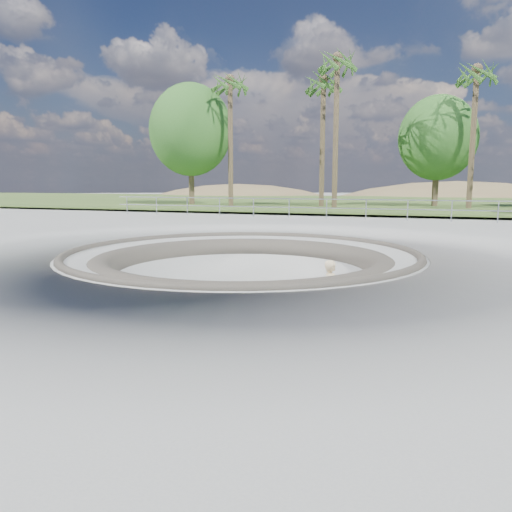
% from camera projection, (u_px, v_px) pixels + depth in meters
% --- Properties ---
extents(ground, '(180.00, 180.00, 0.00)m').
position_uv_depth(ground, '(242.00, 252.00, 14.53)').
color(ground, '#A7A7A1').
rests_on(ground, ground).
extents(skate_bowl, '(14.00, 14.00, 4.10)m').
position_uv_depth(skate_bowl, '(242.00, 313.00, 14.80)').
color(skate_bowl, '#A7A7A1').
rests_on(skate_bowl, ground).
extents(grass_strip, '(180.00, 36.00, 0.12)m').
position_uv_depth(grass_strip, '(375.00, 202.00, 46.17)').
color(grass_strip, '#3D5C25').
rests_on(grass_strip, ground).
extents(distant_hills, '(103.20, 45.00, 28.60)m').
position_uv_depth(distant_hills, '(421.00, 250.00, 67.56)').
color(distant_hills, brown).
rests_on(distant_hills, ground).
extents(safety_railing, '(25.00, 0.06, 1.03)m').
position_uv_depth(safety_railing, '(327.00, 209.00, 25.61)').
color(safety_railing, '#999CA1').
rests_on(safety_railing, ground).
extents(skateboard, '(0.74, 0.24, 0.08)m').
position_uv_depth(skateboard, '(330.00, 325.00, 13.61)').
color(skateboard, brown).
rests_on(skateboard, ground).
extents(skater, '(0.65, 0.76, 1.78)m').
position_uv_depth(skater, '(331.00, 293.00, 13.48)').
color(skater, beige).
rests_on(skater, skateboard).
extents(palm_a, '(2.60, 2.60, 10.08)m').
position_uv_depth(palm_a, '(230.00, 87.00, 36.27)').
color(palm_a, brown).
rests_on(palm_a, ground).
extents(palm_b, '(2.60, 2.60, 9.96)m').
position_uv_depth(palm_b, '(323.00, 87.00, 35.59)').
color(palm_b, brown).
rests_on(palm_b, ground).
extents(palm_c, '(2.60, 2.60, 10.99)m').
position_uv_depth(palm_c, '(337.00, 67.00, 33.61)').
color(palm_c, brown).
rests_on(palm_c, ground).
extents(palm_d, '(2.60, 2.60, 10.00)m').
position_uv_depth(palm_d, '(477.00, 78.00, 32.62)').
color(palm_d, brown).
rests_on(palm_d, ground).
extents(bushy_tree_left, '(6.64, 6.03, 9.57)m').
position_uv_depth(bushy_tree_left, '(191.00, 130.00, 39.39)').
color(bushy_tree_left, brown).
rests_on(bushy_tree_left, ground).
extents(bushy_tree_mid, '(5.64, 5.13, 8.14)m').
position_uv_depth(bushy_tree_mid, '(438.00, 138.00, 36.35)').
color(bushy_tree_mid, brown).
rests_on(bushy_tree_mid, ground).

